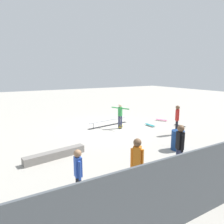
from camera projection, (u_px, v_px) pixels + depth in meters
ground_plane at (109, 127)px, 13.60m from camera, size 60.00×60.00×0.00m
grind_rail at (108, 123)px, 13.95m from camera, size 3.14×0.71×0.38m
skate_ledge at (55, 155)px, 8.66m from camera, size 2.61×0.73×0.32m
skater_main at (120, 114)px, 13.12m from camera, size 0.60×1.19×1.58m
skateboard_main at (121, 126)px, 13.52m from camera, size 0.67×0.74×0.09m
bystander_orange_shirt at (137, 163)px, 5.99m from camera, size 0.32×0.33×1.69m
bystander_blue_shirt at (78, 173)px, 5.60m from camera, size 0.21×0.35×1.53m
bystander_red_shirt at (177, 118)px, 11.77m from camera, size 0.35×0.29×1.68m
bystander_black_shirt at (180, 146)px, 7.27m from camera, size 0.26×0.40×1.74m
loose_skateboard_teal at (150, 125)px, 13.85m from camera, size 0.27×0.80×0.09m
loose_skateboard_black at (180, 126)px, 13.67m from camera, size 0.29×0.81×0.09m
loose_skateboard_pink at (161, 120)px, 15.32m from camera, size 0.58×0.79×0.09m
trash_bin at (178, 140)px, 9.59m from camera, size 0.57×0.57×0.90m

